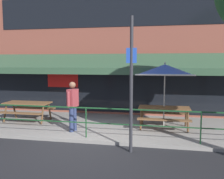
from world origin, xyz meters
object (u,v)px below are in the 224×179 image
Objects in this scene: picnic_table_left at (28,106)px; picnic_table_centre at (164,112)px; street_sign_pole at (131,84)px; patio_umbrella_centre at (165,70)px; pedestrian_walking at (73,104)px.

picnic_table_centre is at bearing -0.87° from picnic_table_left.
picnic_table_left is 5.39m from picnic_table_centre.
picnic_table_centre is 0.49× the size of street_sign_pole.
picnic_table_centre is at bearing -90.00° from patio_umbrella_centre.
picnic_table_left is 0.49× the size of street_sign_pole.
street_sign_pole is at bearing -28.56° from picnic_table_left.
patio_umbrella_centre is 0.65× the size of street_sign_pole.
patio_umbrella_centre is at bearing 90.00° from picnic_table_centre.
picnic_table_left is at bearing 179.13° from picnic_table_centre.
picnic_table_centre is 1.48m from patio_umbrella_centre.
picnic_table_centre is 0.76× the size of patio_umbrella_centre.
picnic_table_left is at bearing -178.96° from patio_umbrella_centre.
patio_umbrella_centre is 1.39× the size of pedestrian_walking.
patio_umbrella_centre reaches higher than picnic_table_left.
picnic_table_left is 1.05× the size of pedestrian_walking.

